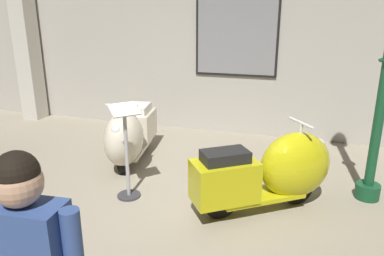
% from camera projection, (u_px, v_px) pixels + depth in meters
% --- Properties ---
extents(ground_plane, '(60.00, 60.00, 0.00)m').
position_uv_depth(ground_plane, '(157.00, 216.00, 4.01)').
color(ground_plane, gray).
extents(showroom_back_wall, '(18.00, 0.63, 3.81)m').
position_uv_depth(showroom_back_wall, '(218.00, 25.00, 6.40)').
color(showroom_back_wall, '#ADA89E').
rests_on(showroom_back_wall, ground).
extents(scooter_0, '(0.73, 1.64, 0.97)m').
position_uv_depth(scooter_0, '(130.00, 135.00, 5.27)').
color(scooter_0, black).
rests_on(scooter_0, ground).
extents(scooter_1, '(1.58, 1.33, 0.99)m').
position_uv_depth(scooter_1, '(274.00, 171.00, 4.06)').
color(scooter_1, black).
rests_on(scooter_1, ground).
extents(info_stanchion, '(0.38, 0.39, 1.14)m').
position_uv_depth(info_stanchion, '(127.00, 160.00, 4.30)').
color(info_stanchion, '#333338').
rests_on(info_stanchion, ground).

